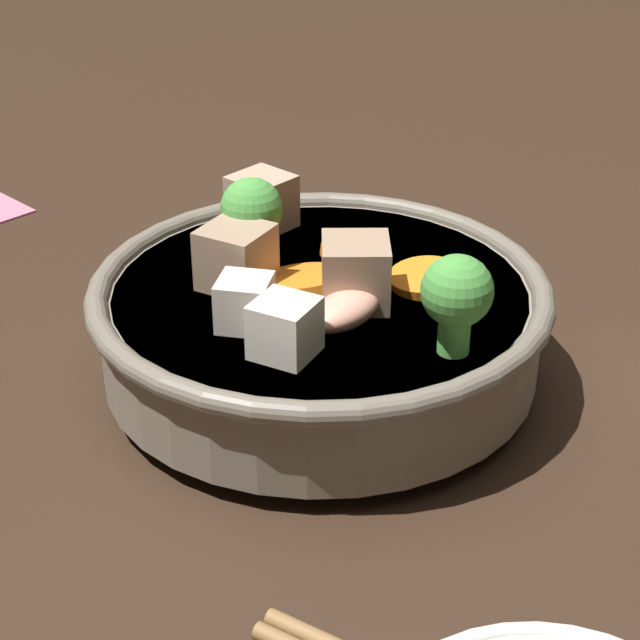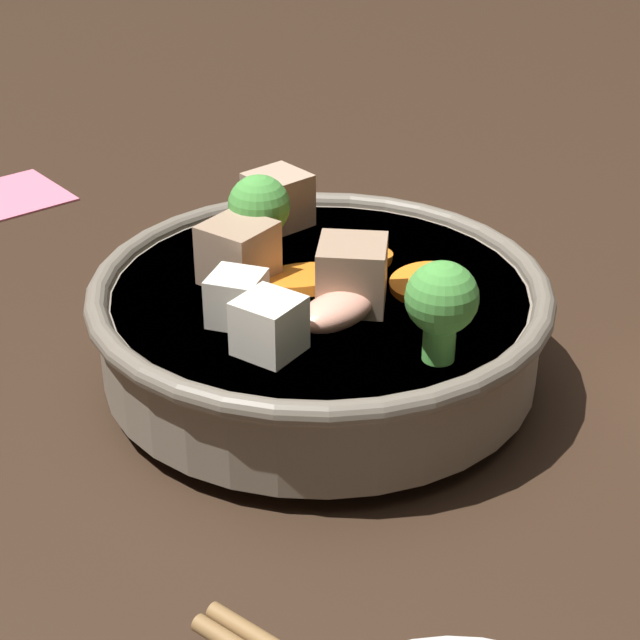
# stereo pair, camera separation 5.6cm
# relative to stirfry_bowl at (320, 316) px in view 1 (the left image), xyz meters

# --- Properties ---
(ground_plane) EXTENTS (3.00, 3.00, 0.00)m
(ground_plane) POSITION_rel_stirfry_bowl_xyz_m (-0.00, 0.00, -0.04)
(ground_plane) COLOR black
(stirfry_bowl) EXTENTS (0.24, 0.24, 0.10)m
(stirfry_bowl) POSITION_rel_stirfry_bowl_xyz_m (0.00, 0.00, 0.00)
(stirfry_bowl) COLOR slate
(stirfry_bowl) RESTS_ON ground_plane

